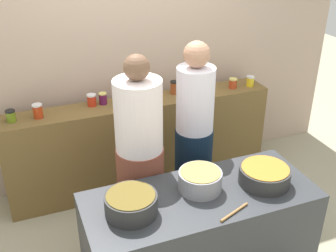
{
  "coord_description": "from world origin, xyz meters",
  "views": [
    {
      "loc": [
        -1.1,
        -2.47,
        2.62
      ],
      "look_at": [
        0.0,
        0.35,
        1.05
      ],
      "focal_mm": 44.5,
      "sensor_mm": 36.0,
      "label": 1
    }
  ],
  "objects": [
    {
      "name": "preserve_jar_6",
      "position": [
        0.38,
        1.16,
        1.03
      ],
      "size": [
        0.08,
        0.08,
        0.13
      ],
      "color": "#974522",
      "rests_on": "display_shelf"
    },
    {
      "name": "preserve_jar_0",
      "position": [
        -1.19,
        1.1,
        1.02
      ],
      "size": [
        0.09,
        0.09,
        0.11
      ],
      "color": "olive",
      "rests_on": "display_shelf"
    },
    {
      "name": "preserve_jar_9",
      "position": [
        1.21,
        1.06,
        1.02
      ],
      "size": [
        0.08,
        0.08,
        0.11
      ],
      "color": "yellow",
      "rests_on": "display_shelf"
    },
    {
      "name": "cooking_pot_right",
      "position": [
        0.5,
        -0.34,
        0.88
      ],
      "size": [
        0.38,
        0.38,
        0.13
      ],
      "color": "#2D2D2D",
      "rests_on": "prep_table"
    },
    {
      "name": "preserve_jar_2",
      "position": [
        -0.46,
        1.17,
        1.02
      ],
      "size": [
        0.09,
        0.09,
        0.12
      ],
      "color": "red",
      "rests_on": "display_shelf"
    },
    {
      "name": "display_shelf",
      "position": [
        0.0,
        1.1,
        0.48
      ],
      "size": [
        2.7,
        0.36,
        0.96
      ],
      "primitive_type": "cube",
      "color": "brown",
      "rests_on": "ground"
    },
    {
      "name": "preserve_jar_3",
      "position": [
        -0.35,
        1.17,
        1.02
      ],
      "size": [
        0.08,
        0.08,
        0.11
      ],
      "color": "#581742",
      "rests_on": "display_shelf"
    },
    {
      "name": "preserve_jar_4",
      "position": [
        -0.08,
        1.16,
        1.03
      ],
      "size": [
        0.08,
        0.08,
        0.13
      ],
      "color": "#A6201B",
      "rests_on": "display_shelf"
    },
    {
      "name": "prep_table",
      "position": [
        0.0,
        -0.3,
        0.4
      ],
      "size": [
        1.7,
        0.7,
        0.81
      ],
      "primitive_type": "cube",
      "color": "#303237",
      "rests_on": "ground"
    },
    {
      "name": "cooking_pot_center",
      "position": [
        0.02,
        -0.23,
        0.88
      ],
      "size": [
        0.32,
        0.32,
        0.15
      ],
      "color": "gray",
      "rests_on": "prep_table"
    },
    {
      "name": "ground",
      "position": [
        0.0,
        0.0,
        0.0
      ],
      "size": [
        12.0,
        12.0,
        0.0
      ],
      "primitive_type": "plane",
      "color": "#A7A185"
    },
    {
      "name": "cook_with_tongs",
      "position": [
        -0.28,
        0.26,
        0.78
      ],
      "size": [
        0.39,
        0.39,
        1.72
      ],
      "color": "brown",
      "rests_on": "ground"
    },
    {
      "name": "preserve_jar_1",
      "position": [
        -0.96,
        1.09,
        1.03
      ],
      "size": [
        0.09,
        0.09,
        0.13
      ],
      "color": "#B23414",
      "rests_on": "display_shelf"
    },
    {
      "name": "wooden_spoon",
      "position": [
        0.12,
        -0.57,
        0.82
      ],
      "size": [
        0.26,
        0.12,
        0.02
      ],
      "primitive_type": "cylinder",
      "rotation": [
        1.57,
        0.0,
        1.94
      ],
      "color": "#9E703D",
      "rests_on": "prep_table"
    },
    {
      "name": "preserve_jar_5",
      "position": [
        0.05,
        1.06,
        1.03
      ],
      "size": [
        0.07,
        0.07,
        0.13
      ],
      "color": "gold",
      "rests_on": "display_shelf"
    },
    {
      "name": "cook_in_cap",
      "position": [
        0.28,
        0.43,
        0.78
      ],
      "size": [
        0.34,
        0.34,
        1.71
      ],
      "color": "#102236",
      "rests_on": "ground"
    },
    {
      "name": "preserve_jar_7",
      "position": [
        0.71,
        1.17,
        1.01
      ],
      "size": [
        0.09,
        0.09,
        0.1
      ],
      "color": "orange",
      "rests_on": "display_shelf"
    },
    {
      "name": "preserve_jar_8",
      "position": [
        1.01,
        1.07,
        1.01
      ],
      "size": [
        0.09,
        0.09,
        0.1
      ],
      "color": "#B43C1C",
      "rests_on": "display_shelf"
    },
    {
      "name": "cooking_pot_left",
      "position": [
        -0.52,
        -0.31,
        0.88
      ],
      "size": [
        0.36,
        0.36,
        0.15
      ],
      "color": "#2D2D2D",
      "rests_on": "prep_table"
    },
    {
      "name": "storefront_wall",
      "position": [
        0.0,
        1.45,
        1.5
      ],
      "size": [
        4.8,
        0.12,
        3.0
      ],
      "primitive_type": "cube",
      "color": "#BDA28D",
      "rests_on": "ground"
    }
  ]
}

